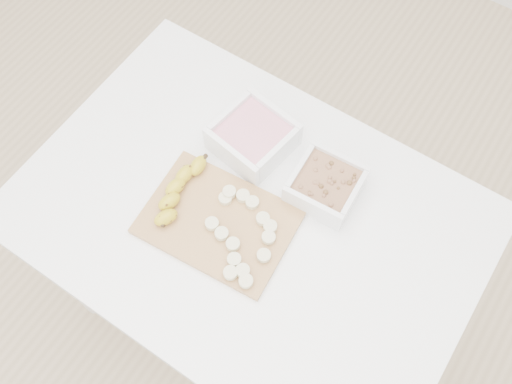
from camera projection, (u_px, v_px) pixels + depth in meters
The scene contains 7 objects.
ground at pixel (251, 307), 1.92m from camera, with size 3.50×3.50×0.00m, color #C6AD89.
table at pixel (249, 231), 1.33m from camera, with size 1.00×0.70×0.75m.
bowl_yogurt at pixel (253, 137), 1.29m from camera, with size 0.18×0.18×0.07m.
bowl_granola at pixel (326, 185), 1.24m from camera, with size 0.15×0.15×0.07m.
cutting_board at pixel (218, 222), 1.23m from camera, with size 0.32×0.23×0.01m, color #AC8146.
banana at pixel (179, 191), 1.24m from camera, with size 0.05×0.19×0.03m, color gold, non-canonical shape.
banana_slices at pixel (242, 234), 1.20m from camera, with size 0.17×0.19×0.02m.
Camera 1 is at (0.30, -0.42, 1.89)m, focal length 40.00 mm.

